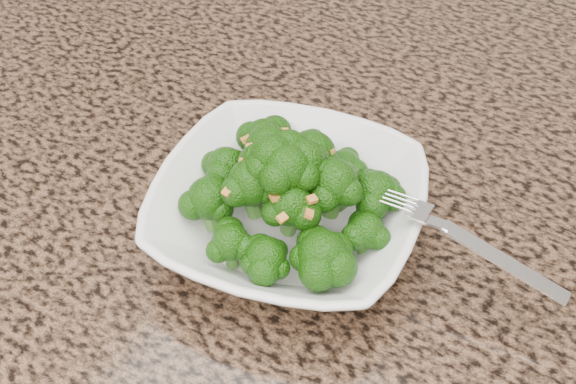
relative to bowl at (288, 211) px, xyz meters
The scene contains 5 objects.
granite_counter 0.12m from the bowl, behind, with size 1.64×1.04×0.03m, color brown.
bowl is the anchor object (origin of this frame).
broccoli_pile 0.06m from the bowl, ahead, with size 0.20×0.20×0.07m, color #184E08, non-canonical shape.
garlic_topping 0.10m from the bowl, ahead, with size 0.12×0.12×0.01m, color orange, non-canonical shape.
fork 0.13m from the bowl, 10.49° to the left, with size 0.17×0.03×0.01m, color silver, non-canonical shape.
Camera 1 is at (0.33, -0.07, 1.37)m, focal length 45.00 mm.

